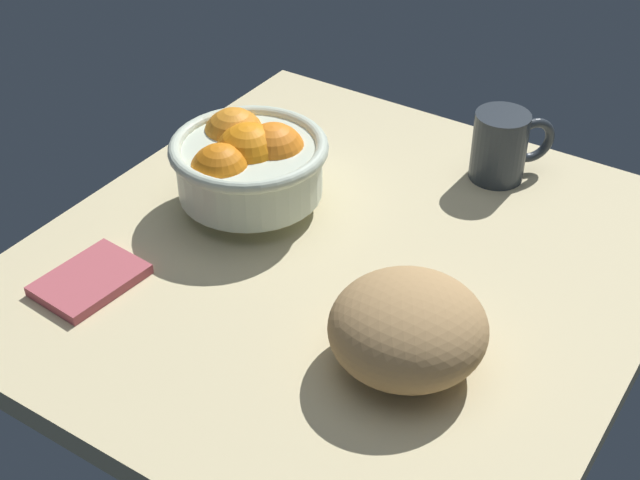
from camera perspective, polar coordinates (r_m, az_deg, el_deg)
The scene contains 5 objects.
ground_plane at distance 103.71cm, azimuth 1.55°, elevation -1.78°, with size 71.70×67.29×3.00cm, color beige.
fruit_bowl at distance 108.29cm, azimuth -4.59°, elevation 4.96°, with size 19.12×19.12×11.26cm.
bread_loaf at distance 87.03cm, azimuth 5.61°, elevation -5.58°, with size 15.62×15.30×9.41cm, color tan.
napkin_folded at distance 101.84cm, azimuth -14.41°, elevation -2.48°, with size 11.30×8.11×1.17cm, color #B04E57.
mug at distance 116.91cm, azimuth 11.52°, elevation 5.89°, with size 9.98×8.90×9.10cm.
Camera 1 is at (-69.63, -41.82, 62.99)cm, focal length 50.36 mm.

